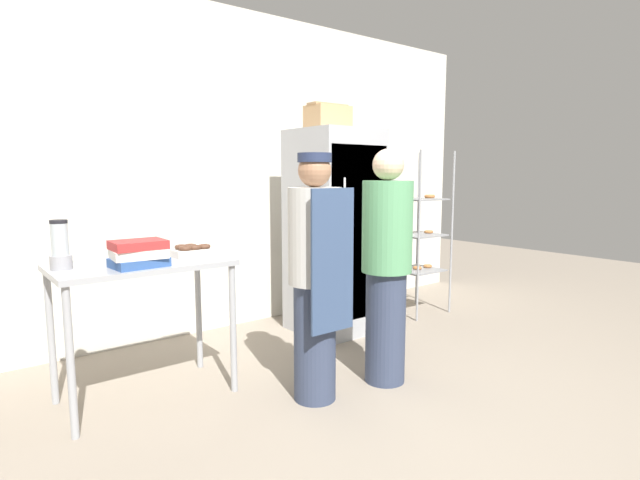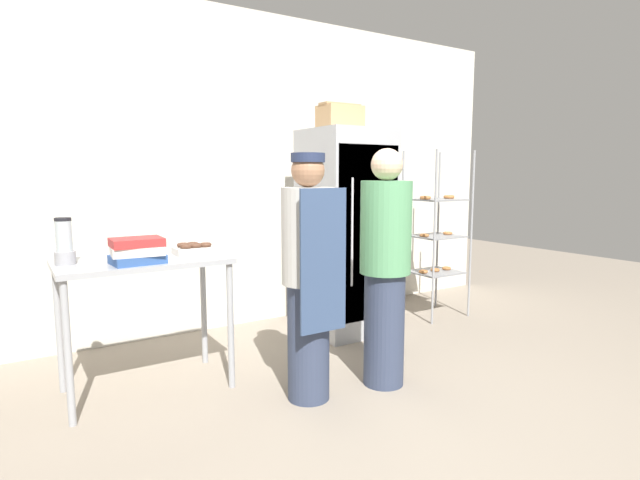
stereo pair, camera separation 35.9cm
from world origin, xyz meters
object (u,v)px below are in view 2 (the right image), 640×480
object	(u,v)px
blender_pitcher	(64,244)
person_baker	(309,274)
donut_box	(193,247)
cardboard_storage_box	(340,117)
person_customer	(385,267)
binder_stack	(137,251)
baking_rack	(436,235)
refrigerator	(346,232)

from	to	relation	value
blender_pitcher	person_baker	xyz separation A→B (m)	(1.32, -0.76, -0.21)
donut_box	blender_pitcher	bearing A→B (deg)	178.43
person_baker	blender_pitcher	bearing A→B (deg)	149.95
donut_box	cardboard_storage_box	bearing A→B (deg)	14.63
cardboard_storage_box	person_customer	distance (m)	1.73
donut_box	binder_stack	size ratio (longest dim) A/B	0.84
baking_rack	cardboard_storage_box	world-z (taller)	cardboard_storage_box
refrigerator	cardboard_storage_box	xyz separation A→B (m)	(-0.02, 0.07, 1.05)
refrigerator	binder_stack	size ratio (longest dim) A/B	5.73
cardboard_storage_box	donut_box	bearing A→B (deg)	-165.37
baking_rack	blender_pitcher	world-z (taller)	baking_rack
baking_rack	person_customer	bearing A→B (deg)	-145.68
blender_pitcher	person_customer	bearing A→B (deg)	-23.96
cardboard_storage_box	person_baker	xyz separation A→B (m)	(-1.02, -1.14, -1.15)
baking_rack	person_baker	world-z (taller)	baking_rack
donut_box	blender_pitcher	distance (m)	0.82
blender_pitcher	binder_stack	bearing A→B (deg)	-27.91
donut_box	person_baker	xyz separation A→B (m)	(0.51, -0.74, -0.12)
refrigerator	donut_box	xyz separation A→B (m)	(-1.55, -0.33, 0.02)
cardboard_storage_box	person_customer	size ratio (longest dim) A/B	0.23
blender_pitcher	person_baker	world-z (taller)	person_baker
person_baker	refrigerator	bearing A→B (deg)	45.65
person_baker	binder_stack	bearing A→B (deg)	149.09
person_customer	binder_stack	bearing A→B (deg)	157.12
binder_stack	person_baker	world-z (taller)	person_baker
cardboard_storage_box	person_customer	bearing A→B (deg)	-110.44
refrigerator	person_baker	xyz separation A→B (m)	(-1.04, -1.07, -0.10)
person_customer	person_baker	bearing A→B (deg)	172.40
cardboard_storage_box	person_baker	bearing A→B (deg)	-131.88
person_baker	person_customer	world-z (taller)	person_customer
person_baker	baking_rack	bearing A→B (deg)	24.97
blender_pitcher	person_customer	world-z (taller)	person_customer
blender_pitcher	refrigerator	bearing A→B (deg)	7.30
blender_pitcher	binder_stack	size ratio (longest dim) A/B	0.90
binder_stack	cardboard_storage_box	xyz separation A→B (m)	(1.96, 0.58, 0.99)
donut_box	person_customer	xyz separation A→B (m)	(1.08, -0.82, -0.12)
refrigerator	binder_stack	xyz separation A→B (m)	(-1.97, -0.51, 0.06)
donut_box	refrigerator	bearing A→B (deg)	11.84
person_customer	blender_pitcher	bearing A→B (deg)	156.04
binder_stack	donut_box	bearing A→B (deg)	23.59
person_baker	cardboard_storage_box	bearing A→B (deg)	48.12
refrigerator	donut_box	size ratio (longest dim) A/B	6.79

